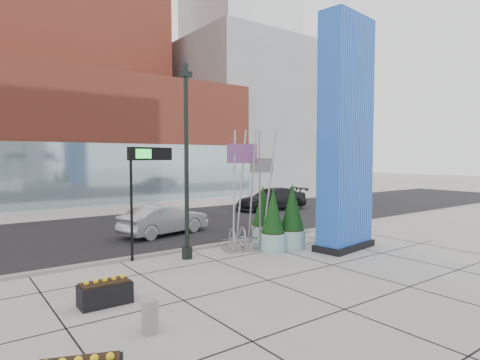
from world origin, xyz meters
TOP-DOWN VIEW (x-y plane):
  - ground at (0.00, 0.00)m, footprint 160.00×160.00m
  - street_asphalt at (0.00, 10.00)m, footprint 80.00×12.00m
  - curb_edge at (0.00, 4.00)m, footprint 80.00×0.30m
  - tower_podium at (1.00, 27.00)m, footprint 34.00×10.00m
  - tower_glass_front at (1.00, 22.20)m, footprint 34.00×0.60m
  - building_grey_parking at (26.00, 32.00)m, footprint 20.00×18.00m
  - building_pale_office at (36.00, 48.00)m, footprint 16.00×16.00m
  - blue_pylon at (6.45, 0.43)m, footprint 3.06×1.68m
  - lamp_post at (0.27, 2.91)m, footprint 0.49×0.40m
  - public_art_sculpture at (3.16, 2.76)m, footprint 2.46×1.78m
  - concrete_bollard at (-3.55, -2.33)m, footprint 0.38×0.38m
  - overhead_street_sign at (-0.83, 3.80)m, footprint 1.99×0.66m
  - round_planter_east at (4.60, 3.60)m, footprint 1.04×1.04m
  - round_planter_mid at (4.73, 1.80)m, footprint 1.11×1.11m
  - round_planter_west at (3.80, 1.97)m, footprint 1.04×1.04m
  - box_planter_north at (-3.80, -0.03)m, footprint 1.32×0.66m
  - car_silver_mid at (1.65, 7.72)m, footprint 4.85×2.63m
  - car_dark_east at (12.11, 11.66)m, footprint 5.71×2.86m

SIDE VIEW (x-z plane):
  - ground at x=0.00m, z-range 0.00..0.00m
  - street_asphalt at x=0.00m, z-range 0.00..0.02m
  - curb_edge at x=0.00m, z-range 0.00..0.12m
  - box_planter_north at x=-3.80m, z-range -0.03..0.70m
  - concrete_bollard at x=-3.55m, z-range 0.00..0.74m
  - car_silver_mid at x=1.65m, z-range 0.00..1.52m
  - car_dark_east at x=12.11m, z-range 0.00..1.59m
  - round_planter_east at x=4.60m, z-range -0.07..2.53m
  - round_planter_west at x=3.80m, z-range -0.07..2.54m
  - round_planter_mid at x=4.73m, z-range -0.07..2.71m
  - public_art_sculpture at x=3.16m, z-range -1.20..3.84m
  - tower_glass_front at x=1.00m, z-range 0.00..5.00m
  - lamp_post at x=0.27m, z-range -0.67..6.67m
  - overhead_street_sign at x=-0.83m, z-range 1.53..5.78m
  - blue_pylon at x=6.45m, z-range -0.16..9.52m
  - tower_podium at x=1.00m, z-range 0.00..11.00m
  - building_grey_parking at x=26.00m, z-range 0.00..18.00m
  - building_pale_office at x=36.00m, z-range 0.00..55.00m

